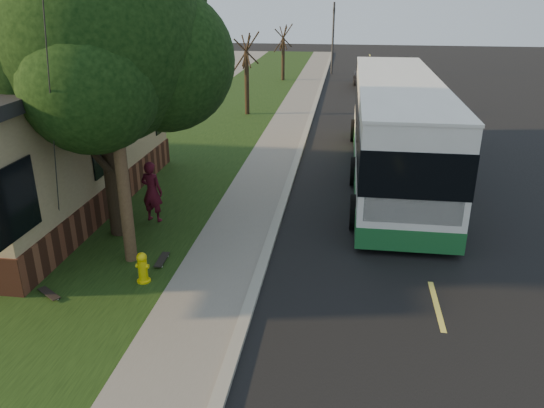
# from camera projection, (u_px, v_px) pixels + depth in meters

# --- Properties ---
(ground) EXTENTS (120.00, 120.00, 0.00)m
(ground) POSITION_uv_depth(u_px,v_px,m) (254.00, 292.00, 11.97)
(ground) COLOR black
(ground) RESTS_ON ground
(road) EXTENTS (8.00, 80.00, 0.01)m
(road) POSITION_uv_depth(u_px,v_px,m) (399.00, 165.00, 20.63)
(road) COLOR black
(road) RESTS_ON ground
(curb) EXTENTS (0.25, 80.00, 0.12)m
(curb) POSITION_uv_depth(u_px,v_px,m) (297.00, 160.00, 21.13)
(curb) COLOR gray
(curb) RESTS_ON ground
(sidewalk) EXTENTS (2.00, 80.00, 0.08)m
(sidewalk) POSITION_uv_depth(u_px,v_px,m) (272.00, 159.00, 21.27)
(sidewalk) COLOR slate
(sidewalk) RESTS_ON ground
(grass_verge) EXTENTS (5.00, 80.00, 0.07)m
(grass_verge) POSITION_uv_depth(u_px,v_px,m) (188.00, 156.00, 21.72)
(grass_verge) COLOR black
(grass_verge) RESTS_ON ground
(fire_hydrant) EXTENTS (0.32, 0.32, 0.74)m
(fire_hydrant) POSITION_uv_depth(u_px,v_px,m) (143.00, 267.00, 12.15)
(fire_hydrant) COLOR yellow
(fire_hydrant) RESTS_ON grass_verge
(utility_pole) EXTENTS (2.86, 3.21, 9.07)m
(utility_pole) POSITION_uv_depth(u_px,v_px,m) (111.00, 74.00, 11.58)
(utility_pole) COLOR #473321
(utility_pole) RESTS_ON ground
(leafy_tree) EXTENTS (6.30, 6.00, 7.80)m
(leafy_tree) POSITION_uv_depth(u_px,v_px,m) (103.00, 41.00, 13.01)
(leafy_tree) COLOR black
(leafy_tree) RESTS_ON grass_verge
(bare_tree_near) EXTENTS (1.38, 1.21, 4.31)m
(bare_tree_near) POSITION_uv_depth(u_px,v_px,m) (247.00, 75.00, 28.14)
(bare_tree_near) COLOR black
(bare_tree_near) RESTS_ON grass_verge
(bare_tree_far) EXTENTS (1.38, 1.21, 4.03)m
(bare_tree_far) POSITION_uv_depth(u_px,v_px,m) (283.00, 53.00, 39.15)
(bare_tree_far) COLOR black
(bare_tree_far) RESTS_ON grass_verge
(traffic_signal) EXTENTS (0.18, 0.22, 5.50)m
(traffic_signal) POSITION_uv_depth(u_px,v_px,m) (333.00, 33.00, 41.94)
(traffic_signal) COLOR #2D2D30
(traffic_signal) RESTS_ON ground
(transit_bus) EXTENTS (3.00, 13.00, 3.51)m
(transit_bus) POSITION_uv_depth(u_px,v_px,m) (395.00, 126.00, 18.69)
(transit_bus) COLOR silver
(transit_bus) RESTS_ON ground
(skateboarder) EXTENTS (0.73, 0.56, 1.80)m
(skateboarder) POSITION_uv_depth(u_px,v_px,m) (152.00, 192.00, 15.20)
(skateboarder) COLOR #480E1B
(skateboarder) RESTS_ON grass_verge
(skateboard_main) EXTENTS (0.24, 0.80, 0.07)m
(skateboard_main) POSITION_uv_depth(u_px,v_px,m) (162.00, 260.00, 13.15)
(skateboard_main) COLOR black
(skateboard_main) RESTS_ON grass_verge
(skateboard_spare) EXTENTS (0.70, 0.55, 0.07)m
(skateboard_spare) POSITION_uv_depth(u_px,v_px,m) (49.00, 294.00, 11.69)
(skateboard_spare) COLOR black
(skateboard_spare) RESTS_ON grass_verge
(distant_car) EXTENTS (2.42, 4.78, 1.56)m
(distant_car) POSITION_uv_depth(u_px,v_px,m) (370.00, 77.00, 36.56)
(distant_car) COLOR black
(distant_car) RESTS_ON ground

